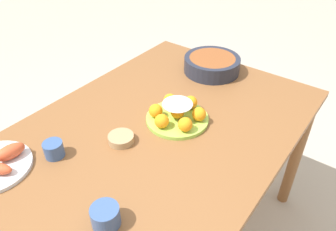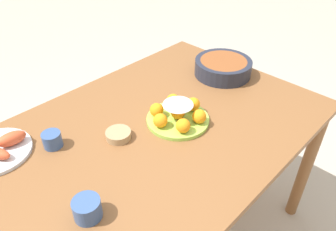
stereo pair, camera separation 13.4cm
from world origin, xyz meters
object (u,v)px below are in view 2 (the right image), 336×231
serving_bowl (223,67)px  cup_near (87,209)px  cake_plate (178,114)px  dining_table (158,143)px  sauce_bowl (118,134)px  cup_far (52,140)px

serving_bowl → cup_near: (-0.99, -0.22, -0.01)m
cake_plate → dining_table: bearing=153.4°
dining_table → serving_bowl: size_ratio=4.85×
serving_bowl → sauce_bowl: serving_bowl is taller
cup_near → cake_plate: bearing=13.0°
cake_plate → cup_far: bearing=151.7°
cup_near → cup_far: (0.09, 0.36, -0.00)m
dining_table → cake_plate: size_ratio=5.31×
serving_bowl → dining_table: bearing=-173.2°
serving_bowl → sauce_bowl: (-0.69, -0.01, -0.03)m
dining_table → cup_far: size_ratio=19.33×
cake_plate → cup_far: 0.50m
sauce_bowl → cup_far: cup_far is taller
serving_bowl → cup_far: (-0.89, 0.14, -0.01)m
cup_far → cake_plate: bearing=-28.3°
dining_table → cup_near: size_ratio=16.08×
serving_bowl → sauce_bowl: bearing=-179.5°
dining_table → sauce_bowl: bearing=160.7°
dining_table → cup_far: cup_far is taller
cake_plate → sauce_bowl: size_ratio=2.62×
cup_near → sauce_bowl: bearing=36.5°
cake_plate → cup_near: cake_plate is taller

